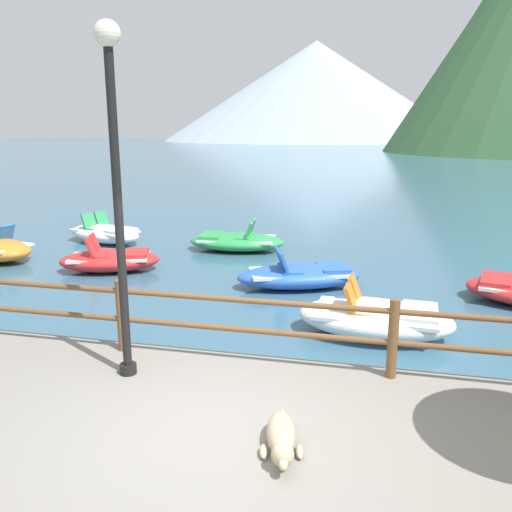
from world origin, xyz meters
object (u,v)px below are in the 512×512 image
Objects in this scene: pedal_boat_4 at (236,241)px; pedal_boat_5 at (110,260)px; dog_resting at (281,437)px; lamp_post at (116,172)px; pedal_boat_7 at (376,318)px; pedal_boat_2 at (300,275)px; pedal_boat_0 at (105,233)px.

pedal_boat_4 is 3.55m from pedal_boat_5.
dog_resting is at bearing -72.40° from pedal_boat_4.
lamp_post is 4.74m from pedal_boat_7.
pedal_boat_2 is at bearing 76.17° from lamp_post.
pedal_boat_4 is at bearing 125.13° from pedal_boat_7.
pedal_boat_0 is at bearing 120.34° from lamp_post.
dog_resting is at bearing -28.04° from lamp_post.
pedal_boat_7 reaches higher than pedal_boat_5.
pedal_boat_2 is at bearing -3.66° from pedal_boat_5.
pedal_boat_0 reaches higher than pedal_boat_5.
pedal_boat_7 reaches higher than pedal_boat_4.
lamp_post reaches higher than pedal_boat_5.
pedal_boat_0 is 1.09× the size of pedal_boat_7.
lamp_post is at bearing -83.69° from pedal_boat_4.
pedal_boat_4 is at bearing 50.18° from pedal_boat_5.
lamp_post reaches higher than pedal_boat_4.
pedal_boat_0 reaches higher than dog_resting.
lamp_post is 1.42× the size of pedal_boat_0.
lamp_post is at bearing -59.86° from pedal_boat_5.
pedal_boat_0 reaches higher than pedal_boat_2.
pedal_boat_7 is at bearing 78.59° from dog_resting.
pedal_boat_0 is at bearing 120.73° from pedal_boat_5.
pedal_boat_4 is 1.06× the size of pedal_boat_7.
dog_resting is 4.05m from pedal_boat_7.
lamp_post reaches higher than pedal_boat_2.
pedal_boat_4 is 1.06× the size of pedal_boat_5.
pedal_boat_4 is at bearing -1.16° from pedal_boat_0.
dog_resting is 0.38× the size of pedal_boat_2.
lamp_post is 1.39× the size of pedal_boat_2.
pedal_boat_5 is at bearing -129.82° from pedal_boat_4.
pedal_boat_5 is at bearing 128.50° from dog_resting.
dog_resting is at bearing -101.41° from pedal_boat_7.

